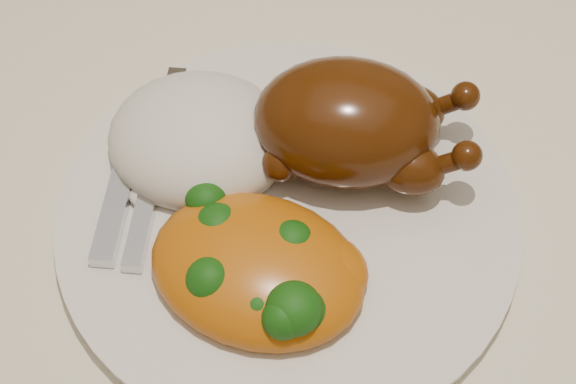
% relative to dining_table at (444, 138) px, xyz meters
% --- Properties ---
extents(dining_table, '(1.60, 0.90, 0.76)m').
position_rel_dining_table_xyz_m(dining_table, '(0.00, 0.00, 0.00)').
color(dining_table, brown).
rests_on(dining_table, floor).
extents(tablecloth, '(1.73, 1.03, 0.18)m').
position_rel_dining_table_xyz_m(tablecloth, '(0.00, 0.00, 0.07)').
color(tablecloth, beige).
rests_on(tablecloth, dining_table).
extents(dinner_plate, '(0.31, 0.31, 0.01)m').
position_rel_dining_table_xyz_m(dinner_plate, '(-0.08, -0.19, 0.11)').
color(dinner_plate, white).
rests_on(dinner_plate, tablecloth).
extents(roast_chicken, '(0.16, 0.12, 0.08)m').
position_rel_dining_table_xyz_m(roast_chicken, '(-0.06, -0.14, 0.15)').
color(roast_chicken, '#4A2108').
rests_on(roast_chicken, dinner_plate).
extents(rice_mound, '(0.14, 0.13, 0.07)m').
position_rel_dining_table_xyz_m(rice_mound, '(-0.16, -0.17, 0.13)').
color(rice_mound, silver).
rests_on(rice_mound, dinner_plate).
extents(mac_and_cheese, '(0.15, 0.12, 0.05)m').
position_rel_dining_table_xyz_m(mac_and_cheese, '(-0.08, -0.25, 0.13)').
color(mac_and_cheese, '#B9590B').
rests_on(mac_and_cheese, dinner_plate).
extents(cutlery, '(0.06, 0.18, 0.01)m').
position_rel_dining_table_xyz_m(cutlery, '(-0.18, -0.21, 0.12)').
color(cutlery, silver).
rests_on(cutlery, dinner_plate).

